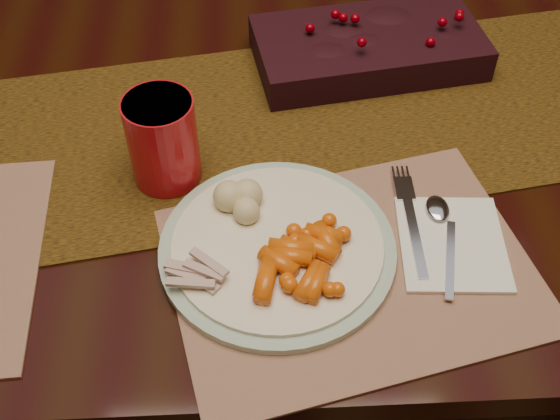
{
  "coord_description": "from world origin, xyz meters",
  "views": [
    {
      "loc": [
        -0.03,
        -0.81,
        1.39
      ],
      "look_at": [
        -0.01,
        -0.28,
        0.8
      ],
      "focal_mm": 45.0,
      "sensor_mm": 36.0,
      "label": 1
    }
  ],
  "objects_px": {
    "centerpiece": "(369,43)",
    "turkey_shreds": "(198,271)",
    "dinner_plate": "(277,247)",
    "red_cup": "(163,140)",
    "mashed_potatoes": "(238,202)",
    "dining_table": "(276,247)",
    "napkin": "(452,243)",
    "baby_carrots": "(289,258)",
    "placemat_main": "(351,269)"
  },
  "relations": [
    {
      "from": "napkin",
      "to": "red_cup",
      "type": "bearing_deg",
      "value": 162.23
    },
    {
      "from": "napkin",
      "to": "dinner_plate",
      "type": "bearing_deg",
      "value": -176.5
    },
    {
      "from": "napkin",
      "to": "baby_carrots",
      "type": "bearing_deg",
      "value": -167.7
    },
    {
      "from": "mashed_potatoes",
      "to": "napkin",
      "type": "bearing_deg",
      "value": -10.47
    },
    {
      "from": "turkey_shreds",
      "to": "red_cup",
      "type": "xyz_separation_m",
      "value": [
        -0.04,
        0.17,
        0.04
      ]
    },
    {
      "from": "centerpiece",
      "to": "placemat_main",
      "type": "bearing_deg",
      "value": -99.94
    },
    {
      "from": "centerpiece",
      "to": "mashed_potatoes",
      "type": "distance_m",
      "value": 0.36
    },
    {
      "from": "centerpiece",
      "to": "red_cup",
      "type": "relative_size",
      "value": 2.79
    },
    {
      "from": "napkin",
      "to": "red_cup",
      "type": "relative_size",
      "value": 1.19
    },
    {
      "from": "dinner_plate",
      "to": "turkey_shreds",
      "type": "relative_size",
      "value": 3.71
    },
    {
      "from": "dining_table",
      "to": "baby_carrots",
      "type": "distance_m",
      "value": 0.53
    },
    {
      "from": "dining_table",
      "to": "centerpiece",
      "type": "height_order",
      "value": "centerpiece"
    },
    {
      "from": "mashed_potatoes",
      "to": "baby_carrots",
      "type": "bearing_deg",
      "value": -54.0
    },
    {
      "from": "dinner_plate",
      "to": "napkin",
      "type": "xyz_separation_m",
      "value": [
        0.2,
        0.0,
        -0.01
      ]
    },
    {
      "from": "centerpiece",
      "to": "dinner_plate",
      "type": "height_order",
      "value": "centerpiece"
    },
    {
      "from": "centerpiece",
      "to": "turkey_shreds",
      "type": "distance_m",
      "value": 0.46
    },
    {
      "from": "turkey_shreds",
      "to": "centerpiece",
      "type": "bearing_deg",
      "value": 58.96
    },
    {
      "from": "dinner_plate",
      "to": "dining_table",
      "type": "bearing_deg",
      "value": 88.25
    },
    {
      "from": "placemat_main",
      "to": "napkin",
      "type": "distance_m",
      "value": 0.12
    },
    {
      "from": "placemat_main",
      "to": "baby_carrots",
      "type": "xyz_separation_m",
      "value": [
        -0.07,
        -0.0,
        0.03
      ]
    },
    {
      "from": "dining_table",
      "to": "placemat_main",
      "type": "height_order",
      "value": "placemat_main"
    },
    {
      "from": "centerpiece",
      "to": "dinner_plate",
      "type": "xyz_separation_m",
      "value": [
        -0.15,
        -0.35,
        -0.02
      ]
    },
    {
      "from": "centerpiece",
      "to": "dinner_plate",
      "type": "bearing_deg",
      "value": -112.92
    },
    {
      "from": "baby_carrots",
      "to": "mashed_potatoes",
      "type": "distance_m",
      "value": 0.09
    },
    {
      "from": "centerpiece",
      "to": "placemat_main",
      "type": "height_order",
      "value": "centerpiece"
    },
    {
      "from": "mashed_potatoes",
      "to": "dining_table",
      "type": "bearing_deg",
      "value": 78.49
    },
    {
      "from": "napkin",
      "to": "turkey_shreds",
      "type": "bearing_deg",
      "value": -168.42
    },
    {
      "from": "centerpiece",
      "to": "mashed_potatoes",
      "type": "bearing_deg",
      "value": -122.13
    },
    {
      "from": "dinner_plate",
      "to": "baby_carrots",
      "type": "xyz_separation_m",
      "value": [
        0.01,
        -0.03,
        0.02
      ]
    },
    {
      "from": "dinner_plate",
      "to": "baby_carrots",
      "type": "bearing_deg",
      "value": -69.53
    },
    {
      "from": "turkey_shreds",
      "to": "baby_carrots",
      "type": "bearing_deg",
      "value": 6.75
    },
    {
      "from": "dinner_plate",
      "to": "napkin",
      "type": "relative_size",
      "value": 1.95
    },
    {
      "from": "centerpiece",
      "to": "red_cup",
      "type": "distance_m",
      "value": 0.36
    },
    {
      "from": "centerpiece",
      "to": "turkey_shreds",
      "type": "height_order",
      "value": "centerpiece"
    },
    {
      "from": "placemat_main",
      "to": "napkin",
      "type": "xyz_separation_m",
      "value": [
        0.12,
        0.03,
        0.0
      ]
    },
    {
      "from": "dinner_plate",
      "to": "red_cup",
      "type": "height_order",
      "value": "red_cup"
    },
    {
      "from": "placemat_main",
      "to": "baby_carrots",
      "type": "distance_m",
      "value": 0.08
    },
    {
      "from": "mashed_potatoes",
      "to": "dinner_plate",
      "type": "bearing_deg",
      "value": -46.31
    },
    {
      "from": "placemat_main",
      "to": "turkey_shreds",
      "type": "xyz_separation_m",
      "value": [
        -0.17,
        -0.01,
        0.03
      ]
    },
    {
      "from": "turkey_shreds",
      "to": "mashed_potatoes",
      "type": "bearing_deg",
      "value": 63.0
    },
    {
      "from": "dining_table",
      "to": "centerpiece",
      "type": "bearing_deg",
      "value": 18.47
    },
    {
      "from": "placemat_main",
      "to": "turkey_shreds",
      "type": "relative_size",
      "value": 5.47
    },
    {
      "from": "placemat_main",
      "to": "dinner_plate",
      "type": "distance_m",
      "value": 0.09
    },
    {
      "from": "dinner_plate",
      "to": "red_cup",
      "type": "bearing_deg",
      "value": 135.49
    },
    {
      "from": "baby_carrots",
      "to": "mashed_potatoes",
      "type": "height_order",
      "value": "mashed_potatoes"
    },
    {
      "from": "dining_table",
      "to": "mashed_potatoes",
      "type": "bearing_deg",
      "value": -101.51
    },
    {
      "from": "red_cup",
      "to": "dining_table",
      "type": "bearing_deg",
      "value": 51.19
    },
    {
      "from": "dinner_plate",
      "to": "napkin",
      "type": "height_order",
      "value": "dinner_plate"
    },
    {
      "from": "dining_table",
      "to": "red_cup",
      "type": "bearing_deg",
      "value": -128.81
    },
    {
      "from": "dining_table",
      "to": "red_cup",
      "type": "xyz_separation_m",
      "value": [
        -0.14,
        -0.18,
        0.44
      ]
    }
  ]
}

